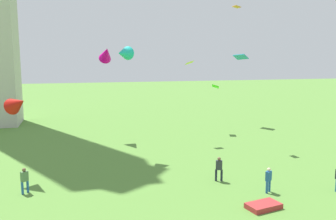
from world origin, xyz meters
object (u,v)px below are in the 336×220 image
object	(u,v)px
kite_flying_3	(18,104)
kite_flying_6	(237,7)
person_0	(219,168)
kite_flying_0	(190,63)
kite_flying_4	(241,57)
kite_flying_2	(106,54)
person_1	(25,179)
kite_flying_1	(123,53)
person_3	(268,178)
kite_bundle_1	(263,206)
kite_flying_5	(215,86)

from	to	relation	value
kite_flying_3	kite_flying_6	xyz separation A→B (m)	(18.75, 5.60, 7.85)
kite_flying_3	kite_flying_6	world-z (taller)	kite_flying_6
person_0	kite_flying_3	distance (m)	14.26
kite_flying_0	kite_flying_4	size ratio (longest dim) A/B	0.42
person_0	kite_flying_6	distance (m)	16.53
kite_flying_0	kite_flying_4	world-z (taller)	kite_flying_4
kite_flying_2	kite_flying_4	world-z (taller)	kite_flying_2
kite_flying_3	person_1	bearing A→B (deg)	-117.40
kite_flying_1	person_1	bearing A→B (deg)	-100.37
person_3	kite_flying_3	world-z (taller)	kite_flying_3
person_1	person_3	distance (m)	15.14
person_0	person_3	xyz separation A→B (m)	(2.13, -2.73, -0.05)
kite_flying_0	person_0	bearing A→B (deg)	-111.73
person_3	kite_bundle_1	world-z (taller)	person_3
kite_flying_3	kite_flying_4	bearing A→B (deg)	-6.02
kite_flying_0	person_1	bearing A→B (deg)	-156.53
kite_flying_0	kite_bundle_1	distance (m)	18.24
person_0	kite_flying_5	world-z (taller)	kite_flying_5
kite_flying_6	person_0	bearing A→B (deg)	-30.58
kite_flying_1	kite_flying_6	bearing A→B (deg)	46.07
person_0	kite_flying_6	xyz separation A→B (m)	(5.76, 9.55, 12.20)
person_0	kite_flying_4	distance (m)	23.34
kite_flying_6	kite_flying_1	bearing A→B (deg)	-80.61
kite_flying_0	kite_flying_6	xyz separation A→B (m)	(3.88, -2.12, 5.21)
kite_flying_3	kite_flying_5	bearing A→B (deg)	-7.55
kite_flying_1	kite_flying_6	distance (m)	11.96
kite_flying_2	person_3	bearing A→B (deg)	-70.27
person_3	kite_flying_3	bearing A→B (deg)	-55.89
kite_flying_3	kite_bundle_1	size ratio (longest dim) A/B	1.16
kite_bundle_1	person_0	bearing A→B (deg)	97.10
kite_flying_1	kite_flying_3	size ratio (longest dim) A/B	0.92
kite_flying_3	kite_bundle_1	bearing A→B (deg)	-70.57
kite_flying_3	person_3	bearing A→B (deg)	-61.72
person_0	kite_flying_2	bearing A→B (deg)	-44.41
kite_flying_0	kite_flying_6	bearing A→B (deg)	-41.27
person_3	kite_flying_0	distance (m)	16.03
kite_flying_4	kite_flying_5	xyz separation A→B (m)	(-5.00, -3.80, -3.34)
kite_flying_0	kite_flying_2	size ratio (longest dim) A/B	0.37
kite_flying_6	person_1	bearing A→B (deg)	-64.92
person_0	person_1	size ratio (longest dim) A/B	1.04
kite_flying_6	kite_bundle_1	distance (m)	20.02
kite_flying_3	kite_flying_1	bearing A→B (deg)	-11.29
person_1	kite_flying_0	bearing A→B (deg)	178.38
kite_flying_1	person_0	bearing A→B (deg)	-19.03
kite_flying_1	kite_flying_4	xyz separation A→B (m)	(16.45, 11.16, -0.17)
kite_flying_1	kite_flying_4	distance (m)	19.88
kite_flying_4	kite_bundle_1	distance (m)	27.36
kite_flying_4	kite_flying_0	bearing A→B (deg)	100.67
person_3	kite_flying_4	bearing A→B (deg)	-144.73
person_3	kite_flying_4	size ratio (longest dim) A/B	0.82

